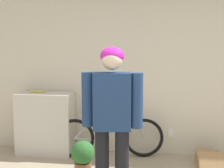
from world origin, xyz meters
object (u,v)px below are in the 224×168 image
at_px(bicycle, 109,137).
at_px(cardboard_box, 209,160).
at_px(banana, 38,91).
at_px(potted_plant, 83,157).
at_px(person, 112,113).

bearing_deg(bicycle, cardboard_box, -14.44).
height_order(banana, potted_plant, banana).
relative_size(bicycle, banana, 5.82).
xyz_separation_m(banana, cardboard_box, (2.66, -0.20, -0.92)).
xyz_separation_m(cardboard_box, potted_plant, (-1.71, -0.69, 0.20)).
distance_m(bicycle, cardboard_box, 1.52).
xyz_separation_m(person, banana, (-1.41, 1.45, -0.01)).
xyz_separation_m(person, potted_plant, (-0.46, 0.55, -0.72)).
distance_m(person, banana, 2.02).
relative_size(person, cardboard_box, 3.37).
distance_m(banana, potted_plant, 1.49).
distance_m(bicycle, potted_plant, 0.85).
height_order(bicycle, potted_plant, bicycle).
relative_size(bicycle, cardboard_box, 3.27).
xyz_separation_m(bicycle, banana, (-1.17, 0.07, 0.67)).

